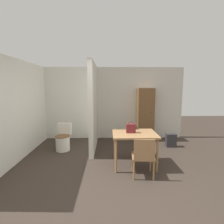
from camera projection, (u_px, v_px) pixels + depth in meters
The scene contains 10 objects.
ground_plane at pixel (107, 190), 3.12m from camera, with size 16.00×16.00×0.00m, color #382D26.
wall_back at pixel (107, 103), 6.20m from camera, with size 5.32×0.12×2.50m.
wall_left at pixel (21, 109), 4.49m from camera, with size 0.12×4.23×2.50m.
partition_wall at pixel (94, 106), 5.20m from camera, with size 0.12×1.89×2.50m.
dining_table at pixel (134, 137), 4.01m from camera, with size 1.00×0.83×0.77m.
wooden_chair at pixel (143, 156), 3.49m from camera, with size 0.48×0.48×0.83m.
toilet at pixel (63, 139), 5.08m from camera, with size 0.42×0.57×0.75m.
handbag at pixel (131, 128), 4.01m from camera, with size 0.21×0.12×0.27m.
wooden_cabinet at pixel (145, 114), 5.98m from camera, with size 0.54×0.47×1.79m.
space_heater at pixel (171, 140), 5.35m from camera, with size 0.30×0.18×0.41m.
Camera 1 is at (0.03, -2.89, 1.81)m, focal length 28.00 mm.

